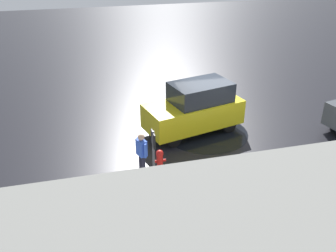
# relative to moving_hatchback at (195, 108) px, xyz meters

# --- Properties ---
(ground_plane) EXTENTS (60.00, 60.00, 0.00)m
(ground_plane) POSITION_rel_moving_hatchback_xyz_m (-0.77, -0.24, -1.03)
(ground_plane) COLOR black
(kerb_strip) EXTENTS (24.00, 3.20, 0.04)m
(kerb_strip) POSITION_rel_moving_hatchback_xyz_m (-0.77, 3.96, -1.01)
(kerb_strip) COLOR gray
(kerb_strip) RESTS_ON ground
(moving_hatchback) EXTENTS (4.19, 2.56, 2.06)m
(moving_hatchback) POSITION_rel_moving_hatchback_xyz_m (0.00, 0.00, 0.00)
(moving_hatchback) COLOR yellow
(moving_hatchback) RESTS_ON ground
(fire_hydrant) EXTENTS (0.42, 0.31, 0.80)m
(fire_hydrant) POSITION_rel_moving_hatchback_xyz_m (2.05, 2.47, -0.63)
(fire_hydrant) COLOR red
(fire_hydrant) RESTS_ON ground
(pedestrian) EXTENTS (0.34, 0.55, 1.62)m
(pedestrian) POSITION_rel_moving_hatchback_xyz_m (2.70, 2.69, -0.07)
(pedestrian) COLOR blue
(pedestrian) RESTS_ON ground
(metal_railing) EXTENTS (9.15, 0.04, 1.05)m
(metal_railing) POSITION_rel_moving_hatchback_xyz_m (-1.15, 4.80, -0.29)
(metal_railing) COLOR #B7BABF
(metal_railing) RESTS_ON ground
(sign_post) EXTENTS (0.07, 0.44, 2.40)m
(sign_post) POSITION_rel_moving_hatchback_xyz_m (2.58, 4.02, 0.55)
(sign_post) COLOR #4C4C51
(sign_post) RESTS_ON ground
(puddle_patch) EXTENTS (3.43, 3.43, 0.01)m
(puddle_patch) POSITION_rel_moving_hatchback_xyz_m (-0.39, 0.29, -1.02)
(puddle_patch) COLOR black
(puddle_patch) RESTS_ON ground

